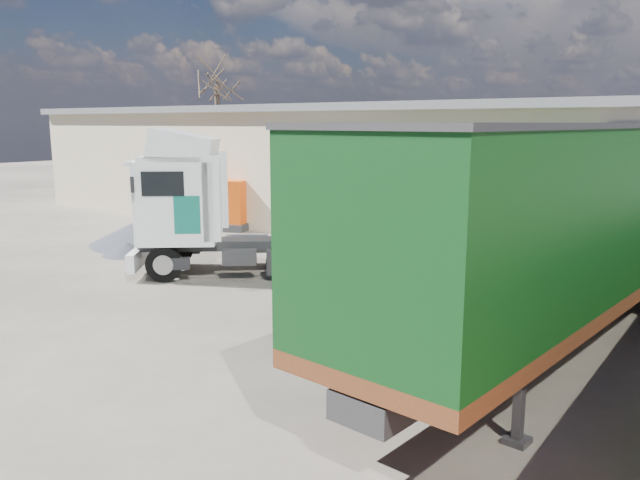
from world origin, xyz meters
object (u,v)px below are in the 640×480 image
Objects in this scene: bare_tree at (216,69)px; orange_skip at (216,206)px; box_trailer at (572,213)px; panel_van at (329,221)px; tractor_unit at (209,213)px.

orange_skip is at bearing -45.57° from bare_tree.
box_trailer is 12.21m from panel_van.
orange_skip is (-5.93, 6.12, -0.92)m from tractor_unit.
tractor_unit reaches higher than orange_skip.
orange_skip is (-16.57, 6.37, -1.85)m from box_trailer.
box_trailer reaches higher than panel_van.
box_trailer is (10.63, -0.25, 0.92)m from tractor_unit.
bare_tree is 31.73m from box_trailer.
panel_van is at bearing 154.60° from box_trailer.
bare_tree reaches higher than orange_skip.
bare_tree is at bearing -174.93° from tractor_unit.
box_trailer is 3.53× the size of orange_skip.
box_trailer reaches higher than tractor_unit.
box_trailer is 3.07× the size of panel_van.
tractor_unit is 6.03m from panel_van.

